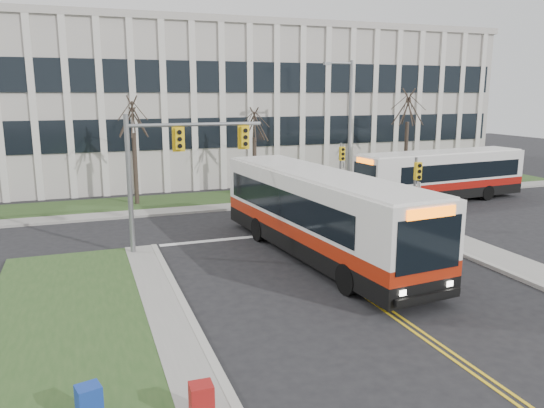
{
  "coord_description": "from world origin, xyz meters",
  "views": [
    {
      "loc": [
        -9.21,
        -16.22,
        7.08
      ],
      "look_at": [
        -0.98,
        6.48,
        2.0
      ],
      "focal_mm": 35.0,
      "sensor_mm": 36.0,
      "label": 1
    }
  ],
  "objects_px": {
    "bus_main": "(319,216)",
    "newspaper_box_blue": "(89,406)",
    "bus_cross": "(441,177)",
    "newspaper_box_red": "(202,404)",
    "streetlight": "(348,121)",
    "directory_sign": "(265,181)"
  },
  "relations": [
    {
      "from": "directory_sign",
      "to": "streetlight",
      "type": "bearing_deg",
      "value": -13.23
    },
    {
      "from": "directory_sign",
      "to": "bus_main",
      "type": "relative_size",
      "value": 0.15
    },
    {
      "from": "newspaper_box_red",
      "to": "directory_sign",
      "type": "bearing_deg",
      "value": 69.0
    },
    {
      "from": "streetlight",
      "to": "directory_sign",
      "type": "xyz_separation_m",
      "value": [
        -5.53,
        1.3,
        -4.02
      ]
    },
    {
      "from": "streetlight",
      "to": "newspaper_box_blue",
      "type": "xyz_separation_m",
      "value": [
        -17.44,
        -21.44,
        -4.72
      ]
    },
    {
      "from": "bus_main",
      "to": "newspaper_box_red",
      "type": "bearing_deg",
      "value": -131.86
    },
    {
      "from": "bus_cross",
      "to": "directory_sign",
      "type": "bearing_deg",
      "value": -120.05
    },
    {
      "from": "directory_sign",
      "to": "newspaper_box_blue",
      "type": "bearing_deg",
      "value": -117.64
    },
    {
      "from": "bus_cross",
      "to": "newspaper_box_red",
      "type": "xyz_separation_m",
      "value": [
        -20.27,
        -18.59,
        -1.15
      ]
    },
    {
      "from": "bus_main",
      "to": "newspaper_box_blue",
      "type": "relative_size",
      "value": 14.47
    },
    {
      "from": "newspaper_box_red",
      "to": "streetlight",
      "type": "bearing_deg",
      "value": 56.95
    },
    {
      "from": "directory_sign",
      "to": "newspaper_box_blue",
      "type": "distance_m",
      "value": 25.68
    },
    {
      "from": "bus_main",
      "to": "bus_cross",
      "type": "height_order",
      "value": "bus_main"
    },
    {
      "from": "streetlight",
      "to": "bus_cross",
      "type": "distance_m",
      "value": 7.2
    },
    {
      "from": "bus_main",
      "to": "newspaper_box_blue",
      "type": "distance_m",
      "value": 13.62
    },
    {
      "from": "newspaper_box_blue",
      "to": "newspaper_box_red",
      "type": "xyz_separation_m",
      "value": [
        2.29,
        -0.75,
        0.0
      ]
    },
    {
      "from": "directory_sign",
      "to": "bus_cross",
      "type": "height_order",
      "value": "bus_cross"
    },
    {
      "from": "directory_sign",
      "to": "newspaper_box_red",
      "type": "bearing_deg",
      "value": -112.28
    },
    {
      "from": "bus_main",
      "to": "bus_cross",
      "type": "relative_size",
      "value": 1.13
    },
    {
      "from": "streetlight",
      "to": "newspaper_box_blue",
      "type": "distance_m",
      "value": 28.04
    },
    {
      "from": "bus_cross",
      "to": "bus_main",
      "type": "bearing_deg",
      "value": -61.85
    },
    {
      "from": "bus_cross",
      "to": "streetlight",
      "type": "bearing_deg",
      "value": -130.5
    }
  ]
}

